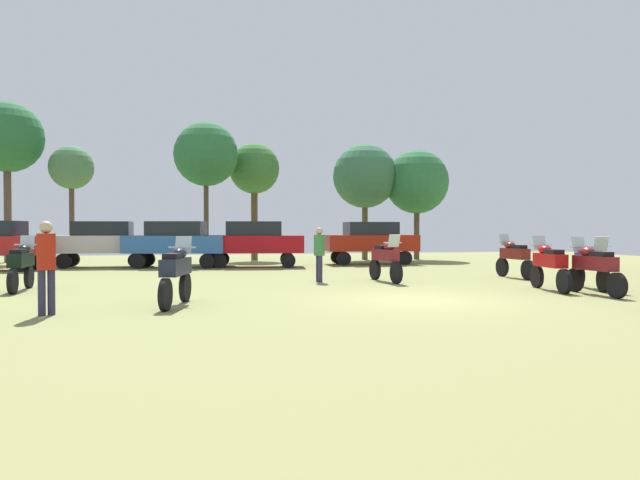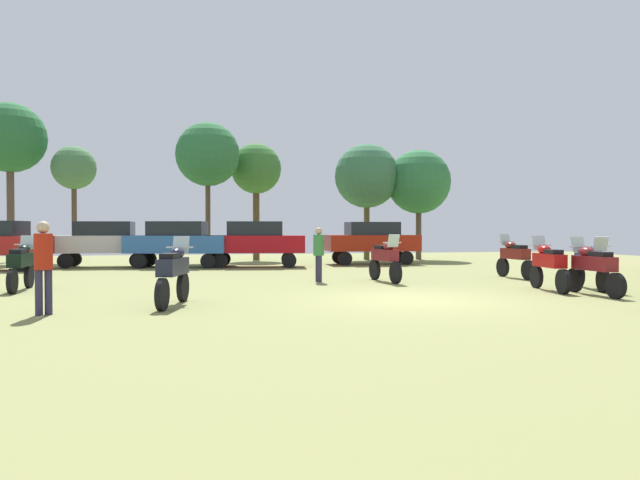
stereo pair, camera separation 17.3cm
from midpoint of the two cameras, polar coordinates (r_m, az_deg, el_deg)
name	(u,v)px [view 1 (the left image)]	position (r m, az deg, el deg)	size (l,w,h in m)	color
ground_plane	(416,301)	(13.83, 9.03, -5.89)	(44.00, 52.00, 0.02)	olive
motorcycle_1	(514,257)	(20.80, 18.28, -1.56)	(0.62, 2.15, 1.49)	black
motorcycle_2	(591,263)	(17.72, 24.79, -2.07)	(0.78, 2.18, 1.47)	black
motorcycle_3	(386,258)	(18.49, 6.18, -1.81)	(0.63, 2.20, 1.50)	black
motorcycle_4	(21,264)	(17.59, -27.49, -2.09)	(0.62, 2.21, 1.49)	black
motorcycle_5	(549,264)	(16.84, 21.30, -2.20)	(0.65, 2.19, 1.48)	black
motorcycle_6	(176,272)	(12.99, -14.30, -3.04)	(0.76, 2.19, 1.51)	black
motorcycle_8	(594,267)	(16.22, 25.01, -2.38)	(0.62, 2.18, 1.46)	black
car_1	(371,240)	(27.60, 4.81, 0.04)	(4.37, 1.97, 2.00)	black
car_2	(176,241)	(25.97, -14.08, -0.05)	(4.58, 2.64, 2.00)	black
car_3	(103,240)	(27.16, -20.67, -0.04)	(4.37, 1.97, 2.00)	black
car_5	(254,240)	(25.66, -6.66, -0.04)	(4.50, 2.36, 2.00)	black
person_2	(319,250)	(18.30, -0.35, -1.01)	(0.40, 0.40, 1.72)	#2D2A46
person_3	(46,260)	(12.39, -25.63, -1.79)	(0.44, 0.44, 1.82)	#2B2845
tree_1	(254,170)	(32.05, -6.62, 6.85)	(2.74, 2.74, 6.34)	brown
tree_3	(417,182)	(32.45, 9.32, 5.61)	(3.49, 3.49, 6.01)	brown
tree_4	(206,155)	(30.37, -11.29, 8.21)	(3.24, 3.24, 7.09)	brown
tree_5	(71,169)	(32.41, -23.34, 6.43)	(2.21, 2.21, 5.91)	brown
tree_6	(365,176)	(31.93, 4.27, 6.24)	(3.49, 3.49, 6.31)	brown
tree_8	(7,138)	(33.41, -28.49, 8.77)	(3.50, 3.50, 8.02)	brown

